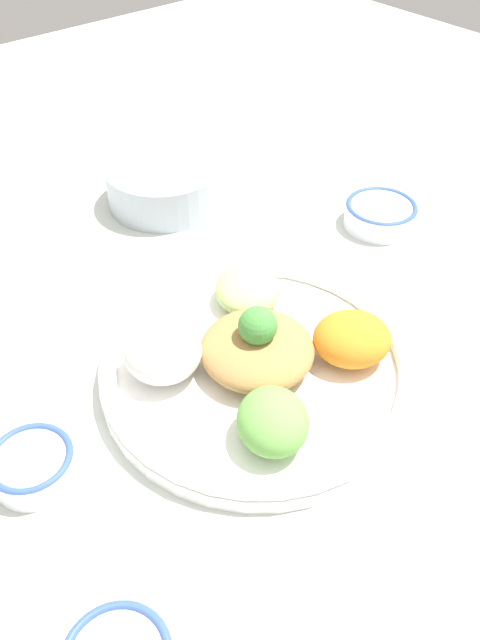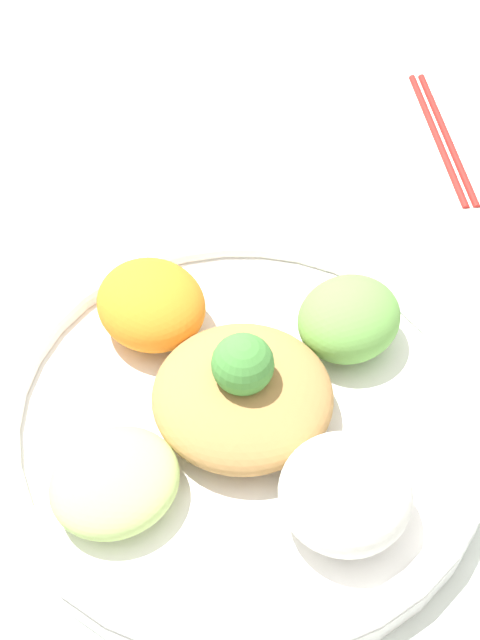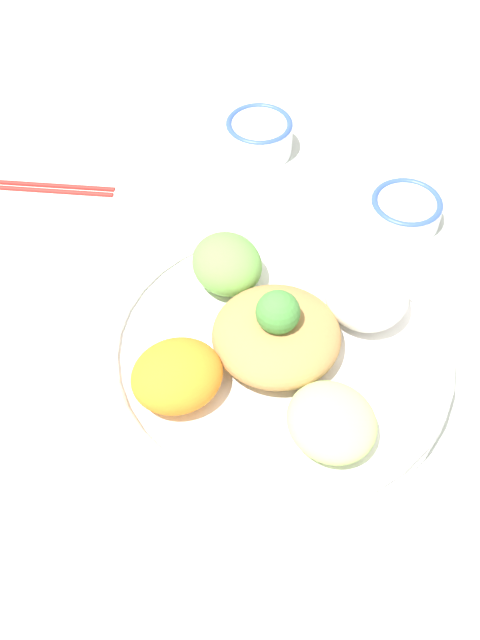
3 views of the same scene
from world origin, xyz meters
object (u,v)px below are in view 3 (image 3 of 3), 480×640
rice_bowl_blue (405,210)px  chopsticks_pair_near (32,185)px  salad_platter (275,346)px  sauce_bowl_dark (259,135)px

rice_bowl_blue → chopsticks_pair_near: (0.17, -0.43, -0.02)m
salad_platter → sauce_bowl_dark: salad_platter is taller
salad_platter → chopsticks_pair_near: 0.40m
sauce_bowl_dark → chopsticks_pair_near: (0.20, -0.21, -0.02)m
sauce_bowl_dark → rice_bowl_blue: bearing=81.2°
salad_platter → rice_bowl_blue: bearing=171.1°
rice_bowl_blue → chopsticks_pair_near: bearing=-68.7°
chopsticks_pair_near → sauce_bowl_dark: bearing=19.6°
sauce_bowl_dark → salad_platter: bearing=30.7°
salad_platter → rice_bowl_blue: (-0.26, 0.04, -0.01)m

